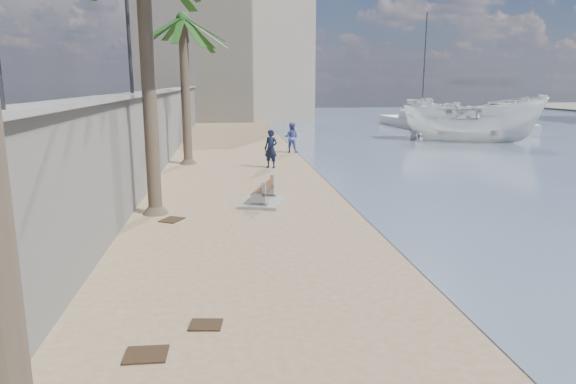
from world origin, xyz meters
TOP-DOWN VIEW (x-y plane):
  - seawall at (-5.20, 20.00)m, footprint 0.45×70.00m
  - wall_cap at (-5.20, 20.00)m, footprint 0.80×70.00m
  - end_building at (-2.00, 52.00)m, footprint 18.00×12.00m
  - bench_far at (-0.88, 10.84)m, footprint 1.76×2.16m
  - palm_back at (-3.94, 19.84)m, footprint 5.00×5.00m
  - person_a at (0.04, 18.09)m, footprint 0.90×0.84m
  - person_b at (1.70, 23.41)m, footprint 1.12×1.00m
  - boat_cruiser at (14.55, 27.51)m, footprint 4.86×4.83m
  - yacht_near at (21.89, 35.65)m, footprint 6.87×11.43m
  - yacht_far at (14.81, 39.37)m, footprint 3.23×9.58m
  - sailboat_west at (18.66, 46.94)m, footprint 6.39×5.78m
  - debris_b at (-3.32, 1.31)m, footprint 0.64×0.51m
  - debris_c at (-3.69, 9.04)m, footprint 0.78×0.83m
  - debris_d at (-2.47, 2.17)m, footprint 0.58×0.49m

SIDE VIEW (x-z plane):
  - debris_b at x=-3.32m, z-range 0.00..0.03m
  - debris_c at x=-3.69m, z-range 0.00..0.03m
  - debris_d at x=-2.47m, z-range 0.00..0.03m
  - bench_far at x=-0.88m, z-range -0.05..0.73m
  - sailboat_west at x=18.66m, z-range -5.19..5.88m
  - yacht_near at x=21.89m, z-range -0.40..1.10m
  - yacht_far at x=14.81m, z-range -0.40..1.10m
  - person_b at x=1.70m, z-range 0.00..1.91m
  - person_a at x=0.04m, z-range 0.00..2.08m
  - boat_cruiser at x=14.55m, z-range -0.40..3.71m
  - seawall at x=-5.20m, z-range 0.00..3.50m
  - wall_cap at x=-5.20m, z-range 3.49..3.61m
  - palm_back at x=-3.94m, z-range 2.90..10.70m
  - end_building at x=-2.00m, z-range 0.00..14.00m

